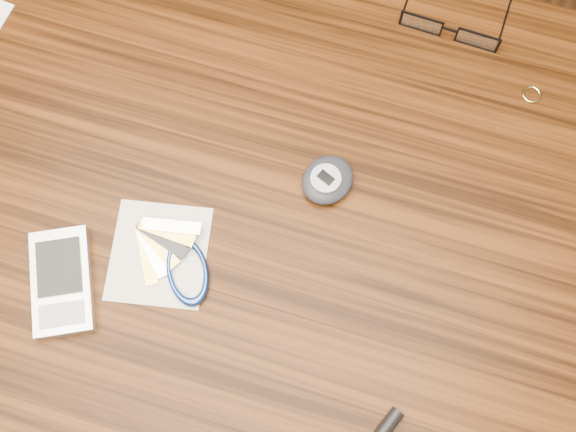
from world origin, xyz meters
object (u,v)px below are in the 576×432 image
at_px(desk, 264,248).
at_px(pda_phone, 62,282).
at_px(pedometer, 327,180).
at_px(eyeglasses, 451,27).
at_px(notepad_keys, 173,260).

height_order(desk, pda_phone, pda_phone).
relative_size(pda_phone, pedometer, 1.65).
bearing_deg(pda_phone, eyeglasses, 52.70).
bearing_deg(pda_phone, pedometer, 39.18).
distance_m(eyeglasses, pedometer, 0.23).
xyz_separation_m(pedometer, notepad_keys, (-0.13, -0.13, -0.01)).
bearing_deg(notepad_keys, desk, 43.36).
height_order(pda_phone, notepad_keys, pda_phone).
distance_m(pda_phone, notepad_keys, 0.11).
height_order(desk, pedometer, pedometer).
relative_size(pedometer, notepad_keys, 0.55).
height_order(eyeglasses, pedometer, eyeglasses).
xyz_separation_m(desk, pda_phone, (-0.17, -0.12, 0.11)).
xyz_separation_m(pda_phone, notepad_keys, (0.10, 0.05, -0.00)).
height_order(desk, notepad_keys, notepad_keys).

